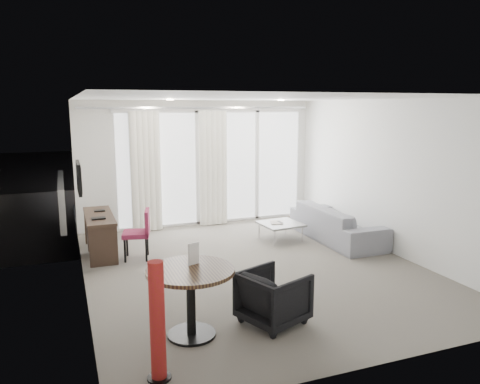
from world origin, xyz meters
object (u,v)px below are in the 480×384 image
object	(u,v)px
tub_armchair	(274,297)
rattan_chair_b	(254,186)
round_table	(191,303)
desk	(100,234)
rattan_chair_a	(209,190)
red_lamp	(157,321)
sofa	(337,223)
desk_chair	(136,234)
coffee_table	(280,231)

from	to	relation	value
tub_armchair	rattan_chair_b	size ratio (longest dim) A/B	0.92
round_table	rattan_chair_b	xyz separation A→B (m)	(3.57, 6.78, -0.01)
desk	rattan_chair_a	size ratio (longest dim) A/B	1.80
red_lamp	sofa	distance (m)	5.24
desk	rattan_chair_b	bearing A→B (deg)	38.74
desk	sofa	world-z (taller)	desk
red_lamp	desk	bearing A→B (deg)	92.75
rattan_chair_a	rattan_chair_b	xyz separation A→B (m)	(1.37, 0.35, -0.03)
desk	tub_armchair	size ratio (longest dim) A/B	2.11
round_table	sofa	distance (m)	4.41
desk_chair	tub_armchair	world-z (taller)	desk_chair
tub_armchair	desk_chair	bearing A→B (deg)	0.08
rattan_chair_a	rattan_chair_b	distance (m)	1.42
desk_chair	coffee_table	distance (m)	2.72
round_table	sofa	size ratio (longest dim) A/B	0.44
desk	sofa	distance (m)	4.28
desk	rattan_chair_a	distance (m)	4.21
rattan_chair_b	red_lamp	bearing A→B (deg)	-142.43
desk_chair	sofa	world-z (taller)	desk_chair
coffee_table	rattan_chair_b	size ratio (longest dim) A/B	0.97
sofa	desk	bearing A→B (deg)	80.49
tub_armchair	sofa	distance (m)	3.71
desk	tub_armchair	distance (m)	3.78
red_lamp	rattan_chair_b	world-z (taller)	red_lamp
red_lamp	rattan_chair_a	bearing A→B (deg)	69.30
rattan_chair_b	desk_chair	bearing A→B (deg)	-157.54
rattan_chair_b	coffee_table	bearing A→B (deg)	-129.20
desk_chair	coffee_table	xyz separation A→B (m)	(2.70, 0.16, -0.25)
coffee_table	rattan_chair_b	bearing A→B (deg)	74.70
tub_armchair	rattan_chair_a	size ratio (longest dim) A/B	0.85
desk_chair	red_lamp	world-z (taller)	red_lamp
desk_chair	rattan_chair_b	xyz separation A→B (m)	(3.73, 3.91, -0.04)
desk_chair	rattan_chair_a	world-z (taller)	desk_chair
round_table	rattan_chair_b	size ratio (longest dim) A/B	1.29
rattan_chair_b	round_table	bearing A→B (deg)	-141.66
round_table	tub_armchair	distance (m)	0.97
desk	rattan_chair_b	size ratio (longest dim) A/B	1.94
round_table	coffee_table	xyz separation A→B (m)	(2.54, 3.03, -0.22)
coffee_table	rattan_chair_a	distance (m)	3.43
desk	rattan_chair_b	xyz separation A→B (m)	(4.26, 3.42, 0.03)
desk	rattan_chair_a	world-z (taller)	rattan_chair_a
desk_chair	red_lamp	xyz separation A→B (m)	(-0.34, -3.57, 0.16)
red_lamp	desk_chair	bearing A→B (deg)	84.58
tub_armchair	coffee_table	bearing A→B (deg)	-48.30
desk	red_lamp	world-z (taller)	red_lamp
round_table	red_lamp	xyz separation A→B (m)	(-0.50, -0.70, 0.18)
sofa	coffee_table	bearing A→B (deg)	69.32
red_lamp	tub_armchair	size ratio (longest dim) A/B	1.66
round_table	rattan_chair_b	distance (m)	7.66
tub_armchair	coffee_table	world-z (taller)	tub_armchair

